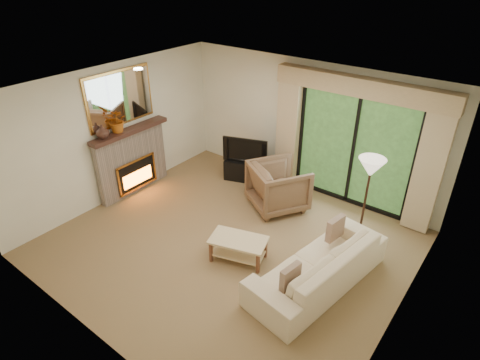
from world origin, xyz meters
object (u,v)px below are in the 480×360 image
Objects in this scene: armchair at (278,186)px; coffee_table at (238,249)px; media_console at (246,170)px; sofa at (318,265)px.

armchair is 1.12× the size of coffee_table.
armchair reaches higher than coffee_table.
sofa is (2.71, -1.88, 0.12)m from media_console.
sofa reaches higher than coffee_table.
armchair is 0.43× the size of sofa.
media_console is 1.00× the size of coffee_table.
armchair reaches higher than media_console.
coffee_table is (1.47, -2.17, -0.02)m from media_console.
media_console is 3.30m from sofa.
armchair is 2.10m from sofa.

